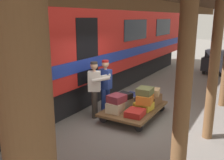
{
  "coord_description": "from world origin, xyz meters",
  "views": [
    {
      "loc": [
        -2.77,
        6.17,
        2.96
      ],
      "look_at": [
        0.87,
        0.04,
        1.15
      ],
      "focal_mm": 39.71,
      "sensor_mm": 36.0,
      "label": 1
    }
  ],
  "objects_px": {
    "suitcase_yellow_case": "(144,106)",
    "suitcase_orange_carryall": "(145,99)",
    "suitcase_brown_leather": "(151,99)",
    "suitcase_tan_vintage": "(153,92)",
    "suitcase_burgundy_valise": "(117,98)",
    "porter_in_overalls": "(105,85)",
    "suitcase_gray_aluminum": "(125,102)",
    "suitcase_cream_canvas": "(115,107)",
    "train_car": "(52,45)",
    "luggage_cart": "(134,109)",
    "suitcase_black_hardshell": "(124,96)",
    "suitcase_navy_fabric": "(133,97)",
    "suitcase_olive_duffel": "(145,91)",
    "suitcase_red_plastic": "(135,113)",
    "baggage_tug": "(215,62)",
    "porter_by_door": "(95,88)"
  },
  "relations": [
    {
      "from": "train_car",
      "to": "suitcase_olive_duffel",
      "type": "height_order",
      "value": "train_car"
    },
    {
      "from": "suitcase_red_plastic",
      "to": "suitcase_navy_fabric",
      "type": "xyz_separation_m",
      "value": [
        0.63,
        -1.18,
        0.02
      ]
    },
    {
      "from": "train_car",
      "to": "suitcase_gray_aluminum",
      "type": "height_order",
      "value": "train_car"
    },
    {
      "from": "suitcase_cream_canvas",
      "to": "suitcase_burgundy_valise",
      "type": "height_order",
      "value": "suitcase_burgundy_valise"
    },
    {
      "from": "baggage_tug",
      "to": "porter_in_overalls",
      "type": "bearing_deg",
      "value": 75.57
    },
    {
      "from": "suitcase_burgundy_valise",
      "to": "suitcase_tan_vintage",
      "type": "relative_size",
      "value": 1.11
    },
    {
      "from": "suitcase_brown_leather",
      "to": "suitcase_orange_carryall",
      "type": "height_order",
      "value": "suitcase_orange_carryall"
    },
    {
      "from": "train_car",
      "to": "porter_by_door",
      "type": "xyz_separation_m",
      "value": [
        -1.97,
        0.32,
        -1.14
      ]
    },
    {
      "from": "suitcase_navy_fabric",
      "to": "suitcase_black_hardshell",
      "type": "xyz_separation_m",
      "value": [
        0.02,
        0.6,
        0.22
      ]
    },
    {
      "from": "suitcase_orange_carryall",
      "to": "suitcase_cream_canvas",
      "type": "bearing_deg",
      "value": 40.89
    },
    {
      "from": "suitcase_orange_carryall",
      "to": "baggage_tug",
      "type": "relative_size",
      "value": 0.31
    },
    {
      "from": "suitcase_gray_aluminum",
      "to": "porter_in_overalls",
      "type": "relative_size",
      "value": 0.32
    },
    {
      "from": "suitcase_black_hardshell",
      "to": "suitcase_burgundy_valise",
      "type": "bearing_deg",
      "value": 94.34
    },
    {
      "from": "suitcase_yellow_case",
      "to": "suitcase_olive_duffel",
      "type": "height_order",
      "value": "suitcase_olive_duffel"
    },
    {
      "from": "luggage_cart",
      "to": "suitcase_yellow_case",
      "type": "bearing_deg",
      "value": -180.0
    },
    {
      "from": "suitcase_brown_leather",
      "to": "suitcase_tan_vintage",
      "type": "distance_m",
      "value": 0.25
    },
    {
      "from": "train_car",
      "to": "suitcase_cream_canvas",
      "type": "height_order",
      "value": "train_car"
    },
    {
      "from": "train_car",
      "to": "porter_in_overalls",
      "type": "distance_m",
      "value": 2.36
    },
    {
      "from": "porter_in_overalls",
      "to": "baggage_tug",
      "type": "relative_size",
      "value": 0.96
    },
    {
      "from": "porter_in_overalls",
      "to": "suitcase_olive_duffel",
      "type": "bearing_deg",
      "value": -171.07
    },
    {
      "from": "luggage_cart",
      "to": "suitcase_navy_fabric",
      "type": "height_order",
      "value": "suitcase_navy_fabric"
    },
    {
      "from": "suitcase_cream_canvas",
      "to": "suitcase_orange_carryall",
      "type": "distance_m",
      "value": 0.9
    },
    {
      "from": "luggage_cart",
      "to": "suitcase_cream_canvas",
      "type": "height_order",
      "value": "suitcase_cream_canvas"
    },
    {
      "from": "luggage_cart",
      "to": "suitcase_gray_aluminum",
      "type": "bearing_deg",
      "value": -0.0
    },
    {
      "from": "luggage_cart",
      "to": "suitcase_brown_leather",
      "type": "xyz_separation_m",
      "value": [
        -0.32,
        -0.59,
        0.19
      ]
    },
    {
      "from": "train_car",
      "to": "luggage_cart",
      "type": "distance_m",
      "value": 3.5
    },
    {
      "from": "suitcase_tan_vintage",
      "to": "porter_by_door",
      "type": "relative_size",
      "value": 0.25
    },
    {
      "from": "suitcase_brown_leather",
      "to": "suitcase_black_hardshell",
      "type": "height_order",
      "value": "suitcase_black_hardshell"
    },
    {
      "from": "luggage_cart",
      "to": "suitcase_cream_canvas",
      "type": "distance_m",
      "value": 0.7
    },
    {
      "from": "suitcase_brown_leather",
      "to": "suitcase_burgundy_valise",
      "type": "height_order",
      "value": "suitcase_burgundy_valise"
    },
    {
      "from": "suitcase_gray_aluminum",
      "to": "suitcase_burgundy_valise",
      "type": "relative_size",
      "value": 1.15
    },
    {
      "from": "train_car",
      "to": "suitcase_olive_duffel",
      "type": "relative_size",
      "value": 40.46
    },
    {
      "from": "suitcase_gray_aluminum",
      "to": "porter_in_overalls",
      "type": "xyz_separation_m",
      "value": [
        0.61,
        0.18,
        0.5
      ]
    },
    {
      "from": "luggage_cart",
      "to": "suitcase_navy_fabric",
      "type": "bearing_deg",
      "value": -61.84
    },
    {
      "from": "luggage_cart",
      "to": "suitcase_burgundy_valise",
      "type": "relative_size",
      "value": 4.54
    },
    {
      "from": "train_car",
      "to": "suitcase_gray_aluminum",
      "type": "bearing_deg",
      "value": -174.34
    },
    {
      "from": "suitcase_yellow_case",
      "to": "porter_in_overalls",
      "type": "relative_size",
      "value": 0.29
    },
    {
      "from": "suitcase_red_plastic",
      "to": "suitcase_olive_duffel",
      "type": "bearing_deg",
      "value": -91.93
    },
    {
      "from": "suitcase_gray_aluminum",
      "to": "suitcase_black_hardshell",
      "type": "height_order",
      "value": "suitcase_black_hardshell"
    },
    {
      "from": "suitcase_burgundy_valise",
      "to": "porter_in_overalls",
      "type": "distance_m",
      "value": 0.77
    },
    {
      "from": "suitcase_gray_aluminum",
      "to": "suitcase_cream_canvas",
      "type": "bearing_deg",
      "value": 90.0
    },
    {
      "from": "suitcase_yellow_case",
      "to": "suitcase_gray_aluminum",
      "type": "bearing_deg",
      "value": 0.0
    },
    {
      "from": "suitcase_yellow_case",
      "to": "suitcase_orange_carryall",
      "type": "relative_size",
      "value": 0.89
    },
    {
      "from": "suitcase_cream_canvas",
      "to": "suitcase_tan_vintage",
      "type": "bearing_deg",
      "value": -119.08
    },
    {
      "from": "suitcase_cream_canvas",
      "to": "suitcase_orange_carryall",
      "type": "bearing_deg",
      "value": -139.11
    },
    {
      "from": "suitcase_red_plastic",
      "to": "suitcase_burgundy_valise",
      "type": "distance_m",
      "value": 0.68
    },
    {
      "from": "suitcase_tan_vintage",
      "to": "suitcase_yellow_case",
      "type": "bearing_deg",
      "value": 87.08
    },
    {
      "from": "suitcase_brown_leather",
      "to": "suitcase_cream_canvas",
      "type": "xyz_separation_m",
      "value": [
        0.63,
        1.18,
        0.0
      ]
    },
    {
      "from": "suitcase_orange_carryall",
      "to": "porter_in_overalls",
      "type": "relative_size",
      "value": 0.33
    },
    {
      "from": "suitcase_orange_carryall",
      "to": "luggage_cart",
      "type": "bearing_deg",
      "value": -1.89
    }
  ]
}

